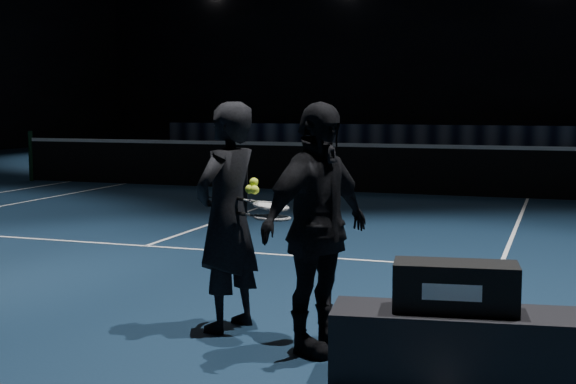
{
  "coord_description": "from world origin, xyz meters",
  "views": [
    {
      "loc": [
        4.7,
        -14.79,
        1.7
      ],
      "look_at": [
        2.87,
        -9.47,
        1.08
      ],
      "focal_mm": 50.0,
      "sensor_mm": 36.0,
      "label": 1
    }
  ],
  "objects_px": {
    "player_a": "(227,217)",
    "player_b": "(316,228)",
    "player_bench": "(454,346)",
    "racket_upper": "(271,206)",
    "racket_lower": "(272,218)",
    "racket_bag": "(455,287)",
    "tennis_balls": "(253,187)"
  },
  "relations": [
    {
      "from": "player_a",
      "to": "player_b",
      "type": "xyz_separation_m",
      "value": [
        0.79,
        -0.31,
        0.0
      ]
    },
    {
      "from": "player_bench",
      "to": "racket_upper",
      "type": "bearing_deg",
      "value": 151.38
    },
    {
      "from": "racket_lower",
      "to": "player_a",
      "type": "bearing_deg",
      "value": 180.0
    },
    {
      "from": "player_b",
      "to": "racket_lower",
      "type": "height_order",
      "value": "player_b"
    },
    {
      "from": "racket_bag",
      "to": "player_b",
      "type": "distance_m",
      "value": 1.06
    },
    {
      "from": "racket_lower",
      "to": "tennis_balls",
      "type": "height_order",
      "value": "tennis_balls"
    },
    {
      "from": "racket_bag",
      "to": "player_b",
      "type": "xyz_separation_m",
      "value": [
        -0.98,
        0.31,
        0.26
      ]
    },
    {
      "from": "player_bench",
      "to": "racket_upper",
      "type": "relative_size",
      "value": 2.19
    },
    {
      "from": "racket_bag",
      "to": "racket_upper",
      "type": "bearing_deg",
      "value": 151.38
    },
    {
      "from": "racket_lower",
      "to": "racket_upper",
      "type": "xyz_separation_m",
      "value": [
        -0.03,
        0.06,
        0.08
      ]
    },
    {
      "from": "player_b",
      "to": "racket_bag",
      "type": "bearing_deg",
      "value": -82.89
    },
    {
      "from": "player_a",
      "to": "player_b",
      "type": "distance_m",
      "value": 0.85
    },
    {
      "from": "tennis_balls",
      "to": "racket_upper",
      "type": "bearing_deg",
      "value": -7.87
    },
    {
      "from": "player_b",
      "to": "racket_upper",
      "type": "bearing_deg",
      "value": 87.96
    },
    {
      "from": "player_b",
      "to": "racket_upper",
      "type": "distance_m",
      "value": 0.47
    },
    {
      "from": "player_b",
      "to": "player_bench",
      "type": "bearing_deg",
      "value": -82.89
    },
    {
      "from": "racket_lower",
      "to": "tennis_balls",
      "type": "xyz_separation_m",
      "value": [
        -0.18,
        0.08,
        0.2
      ]
    },
    {
      "from": "racket_upper",
      "to": "racket_lower",
      "type": "bearing_deg",
      "value": -42.66
    },
    {
      "from": "player_b",
      "to": "racket_upper",
      "type": "height_order",
      "value": "player_b"
    },
    {
      "from": "player_bench",
      "to": "racket_lower",
      "type": "relative_size",
      "value": 2.19
    },
    {
      "from": "player_b",
      "to": "player_a",
      "type": "bearing_deg",
      "value": 93.04
    },
    {
      "from": "racket_bag",
      "to": "racket_lower",
      "type": "height_order",
      "value": "racket_lower"
    },
    {
      "from": "racket_upper",
      "to": "tennis_balls",
      "type": "bearing_deg",
      "value": -170.43
    },
    {
      "from": "racket_bag",
      "to": "player_a",
      "type": "xyz_separation_m",
      "value": [
        -1.77,
        0.62,
        0.26
      ]
    },
    {
      "from": "player_bench",
      "to": "player_b",
      "type": "bearing_deg",
      "value": 154.18
    },
    {
      "from": "racket_bag",
      "to": "player_a",
      "type": "bearing_deg",
      "value": 152.33
    },
    {
      "from": "player_bench",
      "to": "racket_lower",
      "type": "xyz_separation_m",
      "value": [
        -1.35,
        0.45,
        0.67
      ]
    },
    {
      "from": "racket_upper",
      "to": "tennis_balls",
      "type": "distance_m",
      "value": 0.2
    },
    {
      "from": "racket_bag",
      "to": "racket_upper",
      "type": "distance_m",
      "value": 1.52
    },
    {
      "from": "player_b",
      "to": "tennis_balls",
      "type": "bearing_deg",
      "value": 92.56
    },
    {
      "from": "racket_bag",
      "to": "tennis_balls",
      "type": "bearing_deg",
      "value": 152.51
    },
    {
      "from": "player_a",
      "to": "racket_lower",
      "type": "xyz_separation_m",
      "value": [
        0.42,
        -0.16,
        0.04
      ]
    }
  ]
}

